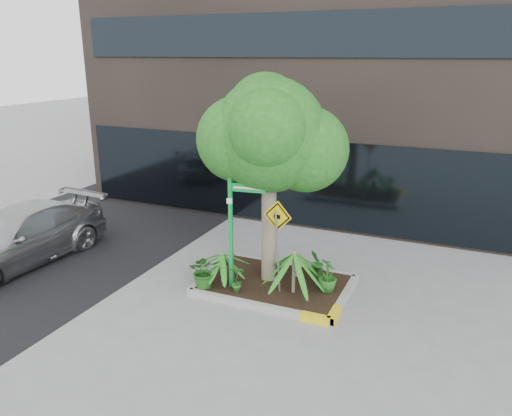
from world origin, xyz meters
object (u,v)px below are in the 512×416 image
at_px(tree, 270,135).
at_px(street_sign_post, 234,219).
at_px(parked_car, 17,237).
at_px(cattle_sign, 278,232).

relative_size(tree, street_sign_post, 1.70).
height_order(parked_car, cattle_sign, cattle_sign).
bearing_deg(parked_car, tree, 16.78).
bearing_deg(tree, parked_car, -167.33).
xyz_separation_m(tree, parked_car, (-6.26, -1.41, -2.76)).
xyz_separation_m(tree, street_sign_post, (-0.54, -0.67, -1.73)).
height_order(tree, parked_car, tree).
bearing_deg(street_sign_post, cattle_sign, -8.75).
bearing_deg(street_sign_post, parked_car, 179.68).
bearing_deg(cattle_sign, tree, 133.02).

